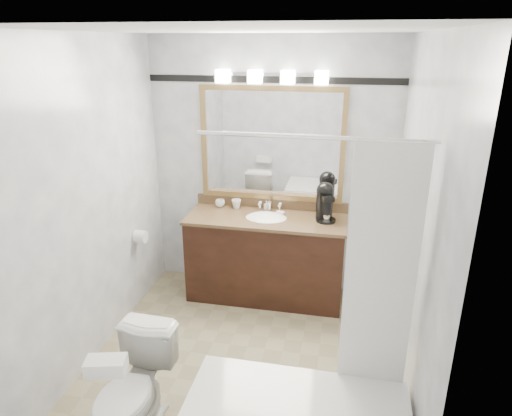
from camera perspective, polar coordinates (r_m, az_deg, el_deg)
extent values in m
cube|color=gray|center=(3.91, -1.63, -18.40)|extent=(2.40, 2.60, 0.01)
cube|color=white|center=(3.06, -2.13, 21.47)|extent=(2.40, 2.60, 0.01)
cube|color=white|center=(4.50, 1.98, 4.89)|extent=(2.40, 0.01, 2.50)
cube|color=white|center=(2.17, -9.99, -13.29)|extent=(2.40, 0.01, 2.50)
cube|color=white|center=(3.73, -20.15, 0.39)|extent=(0.01, 2.60, 2.50)
cube|color=white|center=(3.24, 19.39, -2.49)|extent=(0.01, 2.60, 2.50)
cube|color=black|center=(4.53, 1.23, -6.37)|extent=(1.50, 0.55, 0.82)
cube|color=olive|center=(4.36, 1.27, -1.37)|extent=(1.53, 0.58, 0.03)
cube|color=olive|center=(4.58, 1.88, 0.60)|extent=(1.53, 0.03, 0.10)
ellipsoid|color=white|center=(4.36, 1.27, -1.55)|extent=(0.44, 0.34, 0.14)
cube|color=#997745|center=(4.33, 2.05, 14.73)|extent=(1.40, 0.04, 0.05)
cube|color=#997745|center=(4.56, 1.88, 1.47)|extent=(1.40, 0.04, 0.05)
cube|color=#997745|center=(4.57, -6.49, 8.25)|extent=(0.05, 0.04, 1.00)
cube|color=#997745|center=(4.36, 10.82, 7.43)|extent=(0.05, 0.04, 1.00)
cube|color=white|center=(4.42, 1.97, 7.95)|extent=(1.30, 0.01, 1.00)
cube|color=silver|center=(4.31, 2.05, 16.37)|extent=(0.90, 0.05, 0.03)
cube|color=white|center=(4.36, -4.15, 16.12)|extent=(0.12, 0.12, 0.12)
cube|color=white|center=(4.29, -0.13, 16.10)|extent=(0.12, 0.12, 0.12)
cube|color=white|center=(4.24, 4.00, 16.01)|extent=(0.12, 0.12, 0.12)
cube|color=white|center=(4.22, 8.21, 15.83)|extent=(0.12, 0.12, 0.12)
cube|color=black|center=(4.34, 2.09, 15.74)|extent=(2.40, 0.01, 0.06)
cylinder|color=silver|center=(2.49, 7.14, 8.78)|extent=(1.30, 0.02, 0.02)
cube|color=white|center=(2.74, 15.26, -7.95)|extent=(0.40, 0.04, 1.55)
cylinder|color=white|center=(4.44, -14.24, -3.50)|extent=(0.11, 0.12, 0.12)
imported|color=white|center=(3.20, -15.22, -21.35)|extent=(0.42, 0.70, 0.70)
cube|color=white|center=(2.79, -18.23, -18.24)|extent=(0.24, 0.17, 0.09)
cylinder|color=black|center=(4.31, 8.70, -1.51)|extent=(0.19, 0.19, 0.02)
cylinder|color=black|center=(4.32, 8.54, 0.46)|extent=(0.16, 0.16, 0.27)
sphere|color=black|center=(4.27, 8.63, 2.16)|extent=(0.16, 0.16, 0.16)
cube|color=black|center=(4.21, 8.94, 1.21)|extent=(0.13, 0.13, 0.05)
cylinder|color=silver|center=(4.28, 8.80, -1.22)|extent=(0.06, 0.06, 0.06)
imported|color=white|center=(4.64, -4.51, 0.60)|extent=(0.11, 0.11, 0.07)
imported|color=white|center=(4.59, -2.47, 0.53)|extent=(0.11, 0.11, 0.09)
imported|color=white|center=(4.54, 1.33, 0.35)|extent=(0.05, 0.05, 0.09)
cube|color=beige|center=(4.44, 3.09, -0.60)|extent=(0.09, 0.07, 0.02)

